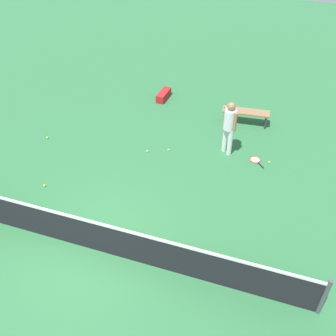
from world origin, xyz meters
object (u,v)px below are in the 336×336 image
player_near_side (229,124)px  tennis_ball_midcourt (45,186)px  tennis_ball_stray_left (22,213)px  tennis_ball_near_player (169,150)px  tennis_ball_baseline (269,162)px  tennis_racket_near_player (256,160)px  equipment_bag (164,95)px  tennis_ball_stray_right (147,151)px  tennis_ball_by_net (47,138)px  courtside_bench (246,113)px

player_near_side → tennis_ball_midcourt: player_near_side is taller
tennis_ball_midcourt → tennis_ball_stray_left: bearing=91.2°
tennis_ball_near_player → tennis_ball_baseline: 2.98m
tennis_ball_stray_left → player_near_side: bearing=-136.0°
tennis_racket_near_player → equipment_bag: 4.51m
player_near_side → tennis_ball_baseline: bearing=174.7°
tennis_ball_near_player → tennis_ball_stray_right: size_ratio=1.00×
tennis_ball_baseline → tennis_ball_near_player: bearing=7.1°
player_near_side → tennis_ball_midcourt: 5.40m
tennis_ball_by_net → player_near_side: bearing=-168.5°
tennis_ball_stray_left → tennis_ball_by_net: bearing=-69.2°
tennis_ball_baseline → courtside_bench: courtside_bench is taller
courtside_bench → tennis_ball_stray_left: bearing=52.3°
player_near_side → tennis_racket_near_player: size_ratio=3.13×
tennis_ball_stray_right → equipment_bag: size_ratio=0.08×
tennis_ball_baseline → tennis_ball_stray_left: bearing=35.8°
tennis_ball_baseline → equipment_bag: (4.11, -2.54, 0.11)m
player_near_side → tennis_ball_near_player: bearing=16.4°
tennis_racket_near_player → tennis_ball_stray_left: 6.59m
tennis_racket_near_player → tennis_ball_stray_right: 3.21m
player_near_side → tennis_racket_near_player: (-0.91, 0.12, -1.00)m
tennis_ball_stray_left → courtside_bench: bearing=-127.7°
tennis_racket_near_player → tennis_ball_baseline: tennis_ball_baseline is taller
tennis_ball_by_net → tennis_ball_midcourt: same height
tennis_racket_near_player → tennis_ball_baseline: size_ratio=8.23×
tennis_racket_near_player → tennis_ball_stray_left: bearing=37.7°
tennis_ball_midcourt → equipment_bag: equipment_bag is taller
tennis_ball_near_player → equipment_bag: bearing=-68.3°
courtside_bench → equipment_bag: bearing=-13.0°
tennis_ball_midcourt → tennis_ball_baseline: same height
tennis_racket_near_player → tennis_ball_stray_left: size_ratio=8.23×
equipment_bag → player_near_side: bearing=139.3°
tennis_ball_baseline → courtside_bench: size_ratio=0.04×
tennis_ball_midcourt → tennis_ball_near_player: bearing=-135.9°
tennis_ball_by_net → tennis_ball_midcourt: size_ratio=1.00×
tennis_ball_near_player → equipment_bag: size_ratio=0.08×
player_near_side → courtside_bench: bearing=-97.8°
tennis_ball_stray_right → tennis_ball_stray_left: bearing=58.8°
tennis_ball_near_player → tennis_ball_by_net: bearing=9.3°
player_near_side → tennis_ball_near_player: player_near_side is taller
equipment_bag → tennis_ball_near_player: bearing=111.7°
tennis_ball_baseline → equipment_bag: equipment_bag is taller
tennis_ball_by_net → tennis_ball_baseline: 6.83m
player_near_side → equipment_bag: (2.81, -2.42, -0.87)m
player_near_side → equipment_bag: 3.81m
tennis_ball_stray_left → courtside_bench: 7.43m
tennis_ball_near_player → tennis_ball_stray_left: size_ratio=1.00×
tennis_ball_midcourt → courtside_bench: size_ratio=0.04×
tennis_ball_stray_left → tennis_ball_stray_right: same height
tennis_ball_midcourt → courtside_bench: bearing=-133.6°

